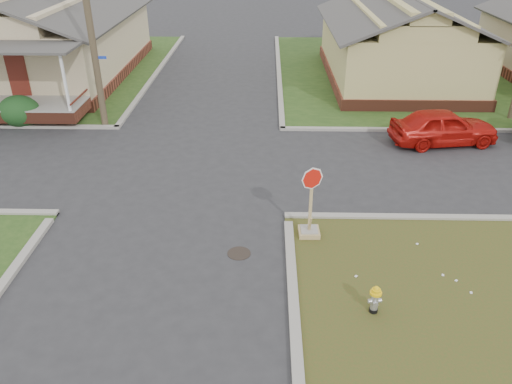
{
  "coord_description": "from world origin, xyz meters",
  "views": [
    {
      "loc": [
        2.92,
        -11.61,
        8.05
      ],
      "look_at": [
        2.63,
        1.0,
        1.1
      ],
      "focal_mm": 35.0,
      "sensor_mm": 36.0,
      "label": 1
    }
  ],
  "objects_px": {
    "utility_pole": "(88,15)",
    "red_sedan": "(444,127)",
    "fire_hydrant": "(375,298)",
    "stop_sign": "(310,221)"
  },
  "relations": [
    {
      "from": "fire_hydrant",
      "to": "stop_sign",
      "type": "xyz_separation_m",
      "value": [
        -1.27,
        3.19,
        0.06
      ]
    },
    {
      "from": "fire_hydrant",
      "to": "stop_sign",
      "type": "height_order",
      "value": "stop_sign"
    },
    {
      "from": "utility_pole",
      "to": "stop_sign",
      "type": "xyz_separation_m",
      "value": [
        8.37,
        -8.48,
        -4.15
      ]
    },
    {
      "from": "fire_hydrant",
      "to": "red_sedan",
      "type": "bearing_deg",
      "value": 58.16
    },
    {
      "from": "stop_sign",
      "to": "red_sedan",
      "type": "relative_size",
      "value": 0.51
    },
    {
      "from": "fire_hydrant",
      "to": "stop_sign",
      "type": "bearing_deg",
      "value": 104.25
    },
    {
      "from": "utility_pole",
      "to": "red_sedan",
      "type": "distance_m",
      "value": 14.83
    },
    {
      "from": "utility_pole",
      "to": "red_sedan",
      "type": "xyz_separation_m",
      "value": [
        14.2,
        -1.62,
        -3.94
      ]
    },
    {
      "from": "red_sedan",
      "to": "utility_pole",
      "type": "bearing_deg",
      "value": 74.95
    },
    {
      "from": "fire_hydrant",
      "to": "red_sedan",
      "type": "relative_size",
      "value": 0.17
    }
  ]
}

